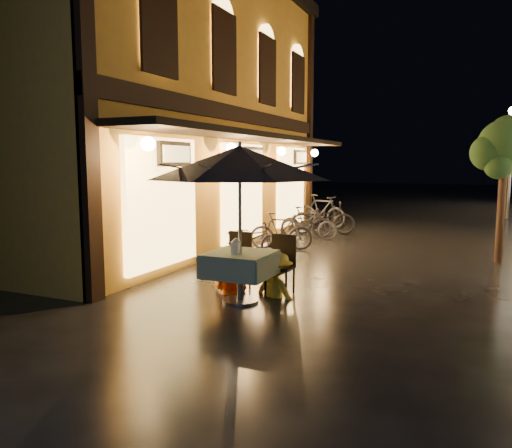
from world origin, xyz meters
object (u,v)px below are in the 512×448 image
at_px(patio_umbrella, 240,162).
at_px(person_orange, 231,251).
at_px(table_lantern, 236,245).
at_px(person_yellow, 277,253).
at_px(cafe_table, 240,265).
at_px(bicycle_0, 251,238).

relative_size(patio_umbrella, person_orange, 2.04).
distance_m(table_lantern, person_yellow, 0.84).
relative_size(cafe_table, patio_umbrella, 0.35).
xyz_separation_m(cafe_table, table_lantern, (0.00, -0.15, 0.33)).
relative_size(cafe_table, person_yellow, 0.71).
xyz_separation_m(cafe_table, patio_umbrella, (0.00, 0.00, 1.56)).
relative_size(cafe_table, bicycle_0, 0.63).
height_order(patio_umbrella, table_lantern, patio_umbrella).
bearing_deg(person_yellow, patio_umbrella, 74.14).
bearing_deg(patio_umbrella, cafe_table, -165.96).
relative_size(patio_umbrella, table_lantern, 11.16).
bearing_deg(patio_umbrella, bicycle_0, 112.04).
bearing_deg(person_orange, person_yellow, -168.70).
height_order(cafe_table, table_lantern, table_lantern).
distance_m(person_orange, person_yellow, 0.81).
distance_m(cafe_table, person_orange, 0.67).
xyz_separation_m(patio_umbrella, person_orange, (-0.42, 0.51, -1.46)).
relative_size(table_lantern, person_orange, 0.18).
xyz_separation_m(table_lantern, bicycle_0, (-1.43, 3.69, -0.50)).
xyz_separation_m(cafe_table, person_yellow, (0.38, 0.56, 0.11)).
bearing_deg(table_lantern, person_orange, 122.29).
xyz_separation_m(person_yellow, bicycle_0, (-1.82, 2.98, -0.28)).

